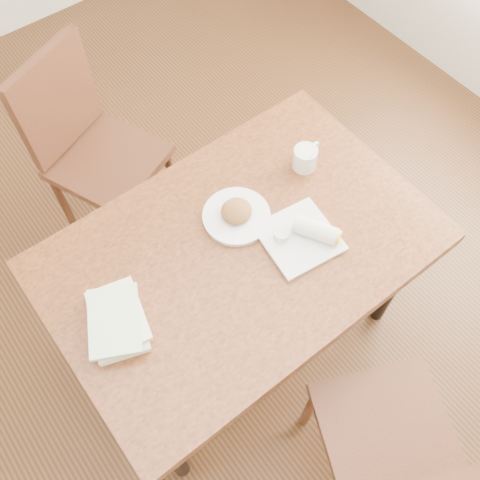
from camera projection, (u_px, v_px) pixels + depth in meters
ground at (240, 330)px, 2.42m from camera, size 4.00×5.00×0.01m
room_walls at (240, 18)px, 1.01m from camera, size 4.02×5.02×2.80m
table at (240, 259)px, 1.84m from camera, size 1.28×0.85×0.75m
chair_near at (403, 455)px, 1.63m from camera, size 0.55×0.55×0.95m
chair_far at (89, 142)px, 2.26m from camera, size 0.55×0.55×0.95m
plate_scone at (236, 214)px, 1.81m from camera, size 0.23×0.23×0.07m
coffee_mug at (306, 157)px, 1.90m from camera, size 0.13×0.09×0.09m
plate_burrito at (304, 236)px, 1.76m from camera, size 0.26×0.26×0.08m
book_stack at (117, 320)px, 1.61m from camera, size 0.24×0.27×0.06m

